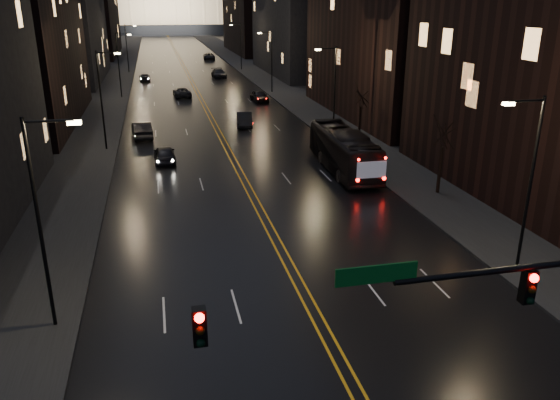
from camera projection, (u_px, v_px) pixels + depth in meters
road at (179, 57)px, 135.39m from camera, size 20.00×320.00×0.02m
sidewalk_left at (121, 58)px, 132.48m from camera, size 8.00×320.00×0.16m
sidewalk_right at (235, 56)px, 138.25m from camera, size 8.00×320.00×0.16m
center_line at (179, 57)px, 135.38m from camera, size 0.62×320.00×0.01m
building_left_far at (61, 20)px, 92.80m from camera, size 12.00×34.00×20.00m
building_left_dist at (89, 6)px, 136.12m from camera, size 12.00×40.00×24.00m
building_right_mid at (300, 2)px, 100.44m from camera, size 12.00×34.00×26.00m
building_right_dist at (254, 10)px, 145.13m from camera, size 12.00×40.00×22.00m
streetlamp_right_near at (528, 179)px, 25.87m from camera, size 2.13×0.25×9.00m
streetlamp_left_near at (43, 215)px, 21.41m from camera, size 2.13×0.25×9.00m
streetlamp_right_mid at (333, 88)px, 53.37m from camera, size 2.13×0.25×9.00m
streetlamp_left_mid at (103, 95)px, 48.91m from camera, size 2.13×0.25×9.00m
streetlamp_right_far at (271, 58)px, 80.88m from camera, size 2.13×0.25×9.00m
streetlamp_left_far at (120, 62)px, 76.42m from camera, size 2.13×0.25×9.00m
streetlamp_right_dist at (240, 44)px, 108.38m from camera, size 2.13×0.25×9.00m
streetlamp_left_dist at (128, 46)px, 103.92m from camera, size 2.13×0.25×9.00m
tree_right_mid at (444, 132)px, 37.51m from camera, size 2.40×2.40×6.65m
tree_right_far at (361, 96)px, 52.18m from camera, size 2.40×2.40×6.65m
bus at (344, 150)px, 44.11m from camera, size 3.23×12.04×3.33m
oncoming_car_a at (165, 154)px, 46.57m from camera, size 1.84×4.39×1.48m
oncoming_car_b at (142, 130)px, 55.01m from camera, size 2.26×5.23×1.67m
oncoming_car_c at (182, 92)px, 78.80m from camera, size 2.57×5.03×1.36m
oncoming_car_d at (145, 78)px, 94.34m from camera, size 1.97×4.60×1.32m
receding_car_a at (244, 119)px, 60.12m from camera, size 2.26×4.93×1.57m
receding_car_b at (259, 96)px, 74.95m from camera, size 2.24×4.76×1.57m
receding_car_c at (219, 74)px, 98.54m from camera, size 2.51×5.56×1.58m
receding_car_d at (209, 56)px, 129.71m from camera, size 2.85×5.69×1.55m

